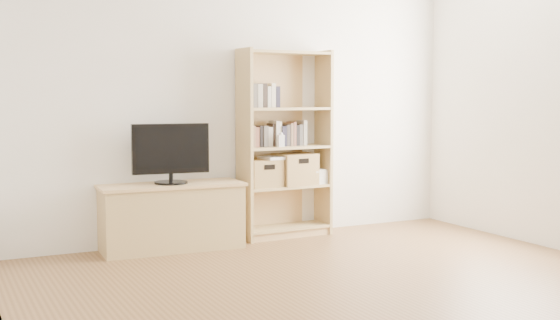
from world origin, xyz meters
TOP-DOWN VIEW (x-y plane):
  - floor at (0.00, 0.00)m, footprint 4.50×5.00m
  - back_wall at (0.00, 2.50)m, footprint 4.50×0.02m
  - left_wall at (-2.25, 0.00)m, footprint 0.02×5.00m
  - tv_stand at (-0.74, 2.27)m, footprint 1.22×0.50m
  - bookshelf at (0.40, 2.34)m, footprint 0.89×0.35m
  - television at (-0.74, 2.27)m, footprint 0.67×0.12m
  - books_row_mid at (0.40, 2.36)m, footprint 0.78×0.21m
  - books_row_upper at (0.20, 2.35)m, footprint 0.40×0.18m
  - baby_monitor at (0.30, 2.24)m, footprint 0.06×0.04m
  - basket_left at (0.16, 2.33)m, footprint 0.32×0.27m
  - basket_right at (0.51, 2.34)m, footprint 0.39×0.33m
  - laptop at (0.32, 2.32)m, footprint 0.36×0.27m
  - magazine_stack at (0.70, 2.35)m, footprint 0.22×0.28m

SIDE VIEW (x-z plane):
  - floor at x=0.00m, z-range -0.01..0.01m
  - tv_stand at x=-0.74m, z-range 0.00..0.55m
  - magazine_stack at x=0.70m, z-range 0.49..0.61m
  - basket_left at x=0.16m, z-range 0.49..0.74m
  - basket_right at x=0.51m, z-range 0.49..0.79m
  - laptop at x=0.32m, z-range 0.74..0.77m
  - television at x=-0.74m, z-range 0.58..1.10m
  - bookshelf at x=0.40m, z-range 0.00..1.76m
  - baby_monitor at x=0.30m, z-range 0.86..0.97m
  - books_row_mid at x=0.40m, z-range 0.86..1.07m
  - back_wall at x=0.00m, z-range 0.00..2.60m
  - left_wall at x=-2.25m, z-range 0.00..2.60m
  - books_row_upper at x=0.20m, z-range 1.22..1.43m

